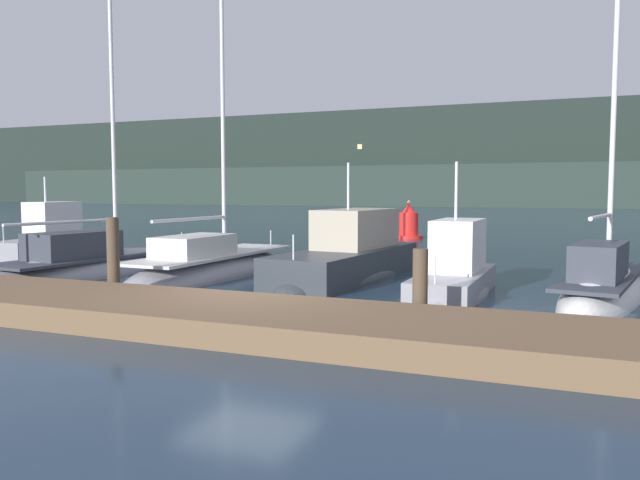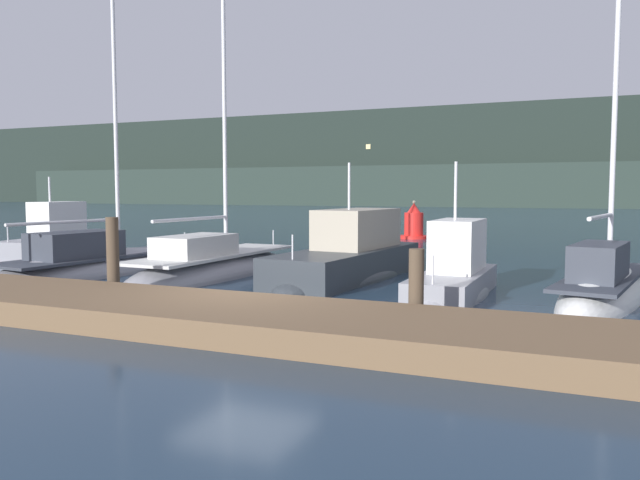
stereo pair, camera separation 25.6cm
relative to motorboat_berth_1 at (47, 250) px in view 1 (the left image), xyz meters
The scene contains 12 objects.
ground_plane 12.04m from the motorboat_berth_1, 25.88° to the right, with size 400.00×400.00×0.00m, color #1E3347.
dock 12.78m from the motorboat_berth_1, 32.09° to the right, with size 30.04×2.80×0.45m, color brown.
mooring_pile_1 8.95m from the motorboat_berth_1, 35.15° to the right, with size 0.28×0.28×1.88m, color #4C3D2D.
mooring_pile_2 15.25m from the motorboat_berth_1, 19.70° to the right, with size 0.28×0.28×1.42m, color #4C3D2D.
motorboat_berth_1 is the anchor object (origin of this frame).
sailboat_berth_2 4.17m from the motorboat_berth_1, 24.53° to the right, with size 2.96×8.17×12.45m.
sailboat_berth_3 7.22m from the motorboat_berth_1, ahead, with size 2.39×7.79×11.66m.
motorboat_berth_4 11.02m from the motorboat_berth_1, ahead, with size 2.78×7.26×3.88m.
motorboat_berth_5 14.45m from the motorboat_berth_1, ahead, with size 1.55×4.83×3.71m.
sailboat_berth_6 17.63m from the motorboat_berth_1, ahead, with size 2.74×7.09×10.08m.
channel_buoy 17.83m from the motorboat_berth_1, 59.92° to the left, with size 1.48×1.48×1.98m.
hillside_backdrop 92.88m from the motorboat_berth_1, 85.35° to the left, with size 240.00×23.00×16.31m.
Camera 1 is at (6.13, -11.09, 2.48)m, focal length 35.00 mm.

